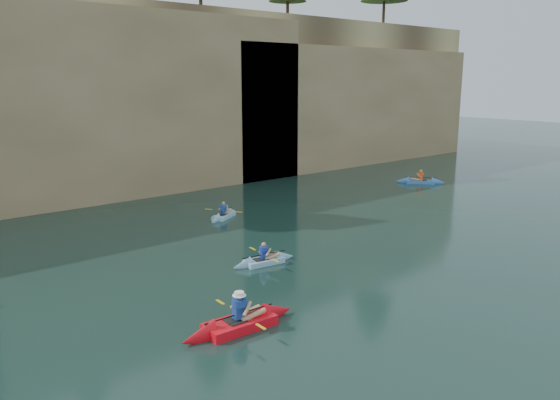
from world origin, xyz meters
TOP-DOWN VIEW (x-y plane):
  - ground at (0.00, 0.00)m, footprint 160.00×160.00m
  - cliff at (0.00, 30.00)m, footprint 70.00×16.00m
  - cliff_slab_center at (2.00, 22.60)m, footprint 24.00×2.40m
  - cliff_slab_east at (22.00, 22.60)m, footprint 26.00×2.40m
  - sea_cave_center at (-4.00, 21.95)m, footprint 3.50×1.00m
  - sea_cave_east at (10.00, 21.95)m, footprint 5.00×1.00m
  - main_kayaker at (-4.12, 3.55)m, footprint 3.77×2.52m
  - kayaker_ltblue_near at (-0.09, 7.54)m, footprint 2.80×2.15m
  - kayaker_ltblue_mid at (2.76, 14.53)m, footprint 2.73×1.95m
  - kayaker_blue_east at (18.49, 13.74)m, footprint 2.64×3.00m

SIDE VIEW (x-z plane):
  - ground at x=0.00m, z-range 0.00..0.00m
  - kayaker_ltblue_mid at x=2.76m, z-range -0.40..0.66m
  - kayaker_ltblue_near at x=-0.09m, z-range -0.40..0.67m
  - kayaker_blue_east at x=18.49m, z-range -0.44..0.73m
  - main_kayaker at x=-4.12m, z-range -0.51..0.88m
  - sea_cave_center at x=-4.00m, z-range 0.00..3.20m
  - sea_cave_east at x=10.00m, z-range 0.00..4.50m
  - cliff_slab_east at x=22.00m, z-range 0.00..9.84m
  - cliff_slab_center at x=2.00m, z-range 0.00..11.40m
  - cliff at x=0.00m, z-range 0.00..12.00m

